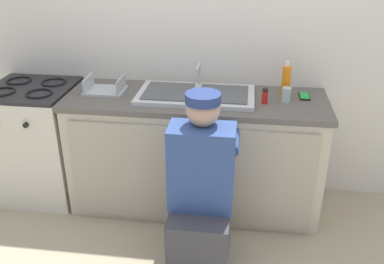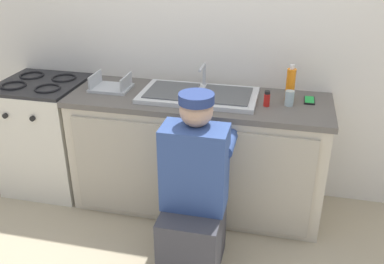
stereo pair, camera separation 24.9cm
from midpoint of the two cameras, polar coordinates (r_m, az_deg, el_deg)
name	(u,v)px [view 1 (the left image)]	position (r m, az deg, el deg)	size (l,w,h in m)	color
ground_plane	(190,225)	(3.13, -2.58, -12.31)	(12.00, 12.00, 0.00)	tan
back_wall	(202,30)	(3.18, -0.98, 13.46)	(6.00, 0.10, 2.50)	silver
counter_cabinet	(195,155)	(3.14, -1.82, -3.12)	(1.77, 0.62, 0.82)	beige
countertop	(196,100)	(2.96, -1.91, 4.28)	(1.81, 0.62, 0.04)	#5B5651
sink_double_basin	(196,94)	(2.95, -1.91, 4.99)	(0.80, 0.44, 0.19)	silver
stove_range	(38,141)	(3.52, -21.76, -1.17)	(0.61, 0.62, 0.89)	silver
plumber_person	(201,198)	(2.58, -1.61, -8.88)	(0.42, 0.61, 1.10)	#3F3F47
spice_bottle_red	(265,96)	(2.85, 7.23, 4.72)	(0.04, 0.04, 0.10)	red
soap_bottle_orange	(286,81)	(2.96, 10.09, 6.63)	(0.06, 0.06, 0.25)	orange
dish_rack_tray	(105,89)	(3.13, -13.79, 5.57)	(0.28, 0.22, 0.11)	#B2B7BC
cell_phone	(304,96)	(3.03, 12.49, 4.64)	(0.07, 0.14, 0.01)	black
water_glass	(286,95)	(2.90, 10.07, 4.87)	(0.06, 0.06, 0.10)	#ADC6CC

